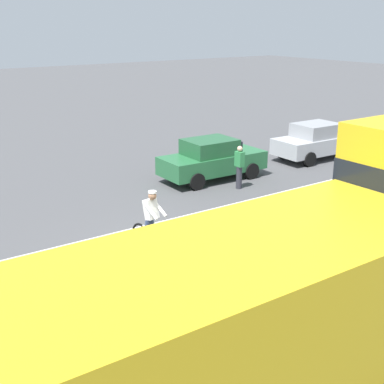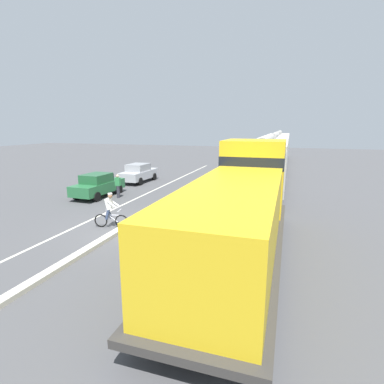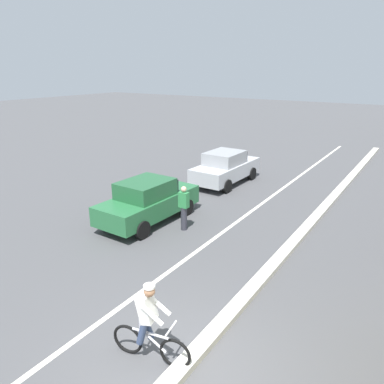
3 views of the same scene
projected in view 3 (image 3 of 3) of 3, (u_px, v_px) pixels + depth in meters
name	position (u px, v px, depth m)	size (l,w,h in m)	color
ground_plane	(182.00, 371.00, 7.16)	(120.00, 120.00, 0.00)	#4C4C4F
median_curb	(289.00, 247.00, 11.90)	(0.36, 36.00, 0.16)	beige
lane_stripe	(223.00, 232.00, 13.16)	(0.14, 36.00, 0.01)	silver
parked_car_green	(148.00, 201.00, 13.88)	(1.92, 4.24, 1.62)	#286B3D
parked_car_silver	(225.00, 167.00, 18.48)	(1.92, 4.24, 1.62)	#B7BABF
cyclist	(149.00, 325.00, 7.19)	(1.69, 0.54, 1.71)	black
pedestrian_by_cars	(184.00, 207.00, 13.14)	(0.34, 0.22, 1.62)	#33333D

